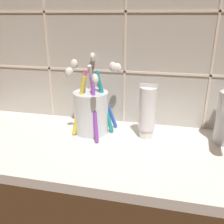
{
  "coord_description": "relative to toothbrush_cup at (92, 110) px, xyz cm",
  "views": [
    {
      "loc": [
        12.3,
        -46.08,
        28.24
      ],
      "look_at": [
        1.36,
        2.47,
        8.94
      ],
      "focal_mm": 40.0,
      "sensor_mm": 36.0,
      "label": 1
    }
  ],
  "objects": [
    {
      "name": "sink_counter",
      "position": [
        4.42,
        -6.22,
        -6.61
      ],
      "size": [
        79.96,
        28.51,
        2.0
      ],
      "primitive_type": "cube",
      "color": "silver",
      "rests_on": "ground"
    },
    {
      "name": "tile_wall_backsplash",
      "position": [
        4.42,
        8.28,
        12.6
      ],
      "size": [
        89.96,
        1.72,
        40.4
      ],
      "color": "#B7B2A8",
      "rests_on": "ground"
    },
    {
      "name": "toothbrush_cup",
      "position": [
        0.0,
        0.0,
        0.0
      ],
      "size": [
        11.88,
        14.99,
        18.14
      ],
      "color": "silver",
      "rests_on": "sink_counter"
    },
    {
      "name": "toothpaste_tube",
      "position": [
        13.01,
        -0.05,
        0.6
      ],
      "size": [
        3.87,
        3.69,
        12.63
      ],
      "color": "white",
      "rests_on": "sink_counter"
    }
  ]
}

